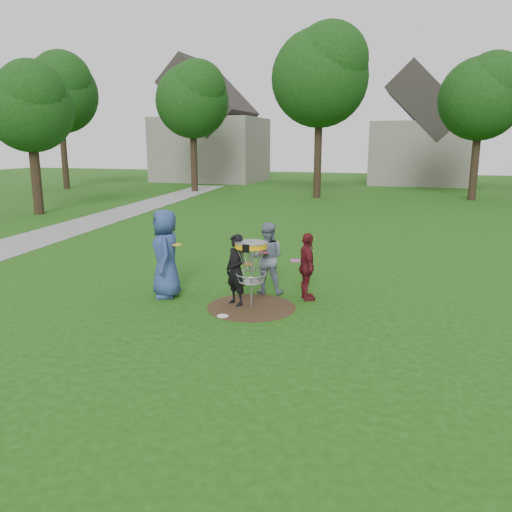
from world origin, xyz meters
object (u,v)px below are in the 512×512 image
(player_blue, at_px, (166,254))
(disc_golf_basket, at_px, (251,258))
(player_black, at_px, (236,270))
(player_maroon, at_px, (307,267))
(player_grey, at_px, (267,258))

(player_blue, relative_size, disc_golf_basket, 1.37)
(player_black, distance_m, player_maroon, 1.51)
(player_blue, bearing_deg, player_maroon, 74.24)
(player_blue, distance_m, player_grey, 2.19)
(player_blue, height_order, player_maroon, player_blue)
(player_black, bearing_deg, player_maroon, 62.17)
(player_grey, distance_m, disc_golf_basket, 1.10)
(player_grey, xyz_separation_m, disc_golf_basket, (0.00, -1.08, 0.23))
(player_black, bearing_deg, player_grey, 101.97)
(player_grey, relative_size, player_maroon, 1.10)
(player_black, bearing_deg, player_blue, -151.73)
(player_blue, distance_m, player_maroon, 3.02)
(player_black, xyz_separation_m, player_maroon, (1.30, 0.78, -0.01))
(player_black, height_order, player_grey, player_grey)
(player_grey, bearing_deg, player_blue, 15.72)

